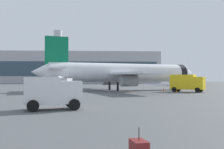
% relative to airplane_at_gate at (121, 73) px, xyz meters
% --- Properties ---
extents(airplane_at_gate, '(35.05, 31.99, 10.50)m').
position_rel_airplane_at_gate_xyz_m(airplane_at_gate, '(0.00, 0.00, 0.00)').
color(airplane_at_gate, white).
rests_on(airplane_at_gate, ground).
extents(airplane_taxiing, '(18.53, 20.04, 6.48)m').
position_rel_airplane_at_gate_xyz_m(airplane_taxiing, '(26.92, 44.44, -1.40)').
color(airplane_taxiing, white).
rests_on(airplane_taxiing, ground).
extents(service_truck, '(5.26, 3.83, 2.90)m').
position_rel_airplane_at_gate_xyz_m(service_truck, '(-12.16, -6.09, -2.05)').
color(service_truck, white).
rests_on(service_truck, ground).
extents(fuel_truck, '(6.29, 5.41, 3.20)m').
position_rel_airplane_at_gate_xyz_m(fuel_truck, '(11.63, -6.31, -1.88)').
color(fuel_truck, yellow).
rests_on(fuel_truck, ground).
extents(cargo_van, '(4.75, 3.22, 2.60)m').
position_rel_airplane_at_gate_xyz_m(cargo_van, '(-8.42, -32.25, -2.21)').
color(cargo_van, white).
rests_on(cargo_van, ground).
extents(safety_cone_near, '(0.44, 0.44, 0.73)m').
position_rel_airplane_at_gate_xyz_m(safety_cone_near, '(8.17, -2.66, -3.30)').
color(safety_cone_near, '#F2590C').
rests_on(safety_cone_near, ground).
extents(safety_cone_mid, '(0.44, 0.44, 0.74)m').
position_rel_airplane_at_gate_xyz_m(safety_cone_mid, '(9.64, -6.23, -3.29)').
color(safety_cone_mid, '#F2590C').
rests_on(safety_cone_mid, ground).
extents(terminal_building, '(91.04, 20.45, 28.38)m').
position_rel_airplane_at_gate_xyz_m(terminal_building, '(-18.45, 86.40, 4.64)').
color(terminal_building, '#B2B2B7').
rests_on(terminal_building, ground).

